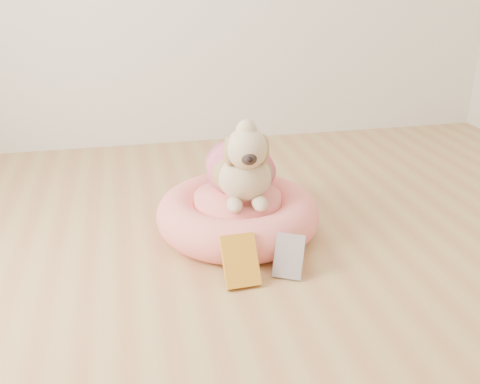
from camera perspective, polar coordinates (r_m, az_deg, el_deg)
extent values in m
plane|color=#B47C4B|center=(1.70, 8.36, -17.74)|extent=(4.50, 4.50, 0.00)
cylinder|color=#FF636D|center=(2.37, -0.26, -3.14)|extent=(0.52, 0.52, 0.11)
torus|color=#FF636D|center=(2.36, -0.26, -2.31)|extent=(0.72, 0.72, 0.18)
cylinder|color=#FF636D|center=(2.34, -0.26, -1.35)|extent=(0.38, 0.38, 0.10)
cube|color=gold|center=(2.01, 0.03, -7.33)|extent=(0.14, 0.14, 0.18)
cube|color=white|center=(2.06, 5.25, -6.82)|extent=(0.14, 0.13, 0.16)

